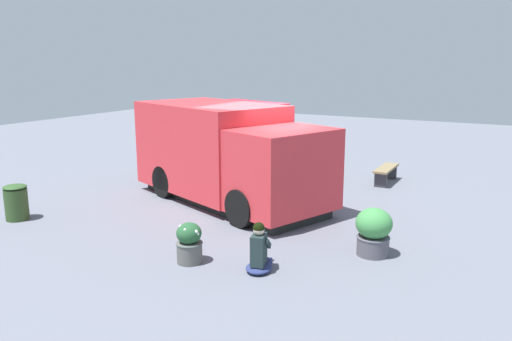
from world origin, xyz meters
TOP-DOWN VIEW (x-y plane):
  - ground_plane at (0.00, 0.00)m, footprint 40.00×40.00m
  - food_truck at (0.85, 0.37)m, footprint 5.89×4.32m
  - person_customer at (-1.93, 3.83)m, footprint 0.56×0.77m
  - planter_flowering_near at (-3.42, 2.18)m, footprint 0.67×0.67m
  - planter_flowering_far at (-0.67, 4.10)m, footprint 0.48×0.48m
  - plaza_bench at (-2.16, -3.50)m, footprint 0.41×1.49m
  - trash_bin at (4.20, 3.96)m, footprint 0.51×0.51m

SIDE VIEW (x-z plane):
  - ground_plane at x=0.00m, z-range 0.00..0.00m
  - person_customer at x=-1.93m, z-range -0.11..0.77m
  - plaza_bench at x=-2.16m, z-range 0.11..0.58m
  - planter_flowering_far at x=-0.67m, z-range 0.00..0.73m
  - trash_bin at x=4.20m, z-range 0.01..0.81m
  - planter_flowering_near at x=-3.42m, z-range 0.02..0.91m
  - food_truck at x=0.85m, z-range -0.04..2.40m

